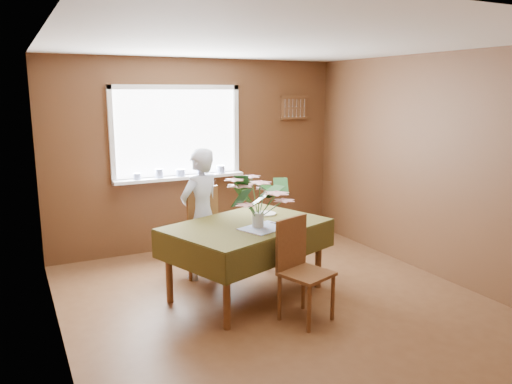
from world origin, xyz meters
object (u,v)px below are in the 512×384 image
chair_near (300,265)px  seated_woman (201,214)px  chair_far (196,228)px  flower_bouquet (258,194)px  dining_table (247,232)px

chair_near → seated_woman: (-0.45, 1.38, 0.22)m
chair_far → flower_bouquet: flower_bouquet is taller
chair_near → dining_table: bearing=87.4°
dining_table → seated_woman: seated_woman is taller
chair_near → seated_woman: size_ratio=0.64×
seated_woman → flower_bouquet: (0.28, -0.86, 0.36)m
chair_far → flower_bouquet: 1.15m
chair_near → chair_far: bearing=88.4°
dining_table → chair_near: 0.75m
seated_woman → chair_near: bearing=85.9°
dining_table → chair_far: size_ratio=1.78×
dining_table → chair_far: 0.84m
chair_near → seated_woman: bearing=89.0°
flower_bouquet → seated_woman: bearing=108.3°
chair_far → dining_table: bearing=86.9°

